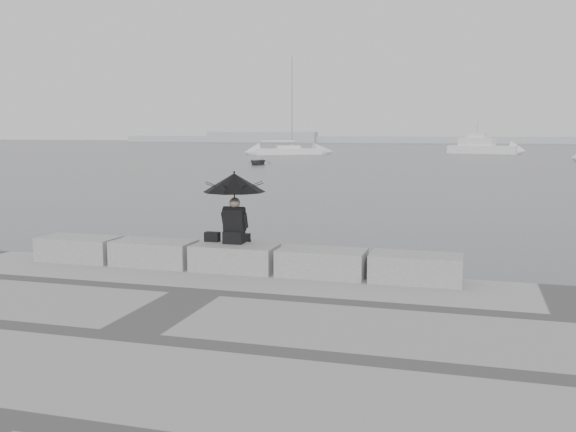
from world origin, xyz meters
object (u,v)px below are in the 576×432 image
(seated_person, at_px, (234,191))
(sailboat_left, at_px, (288,151))
(motor_cruiser, at_px, (483,147))
(dinghy, at_px, (258,162))

(seated_person, relative_size, sailboat_left, 0.11)
(sailboat_left, relative_size, motor_cruiser, 1.33)
(motor_cruiser, distance_m, dinghy, 41.10)
(sailboat_left, distance_m, motor_cruiser, 27.08)
(sailboat_left, xyz_separation_m, dinghy, (4.23, -25.09, -0.24))
(sailboat_left, bearing_deg, dinghy, -108.30)
(seated_person, xyz_separation_m, motor_cruiser, (5.79, 81.13, -1.12))
(seated_person, height_order, sailboat_left, sailboat_left)
(seated_person, xyz_separation_m, dinghy, (-15.00, 45.68, -1.75))
(dinghy, bearing_deg, motor_cruiser, 52.78)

